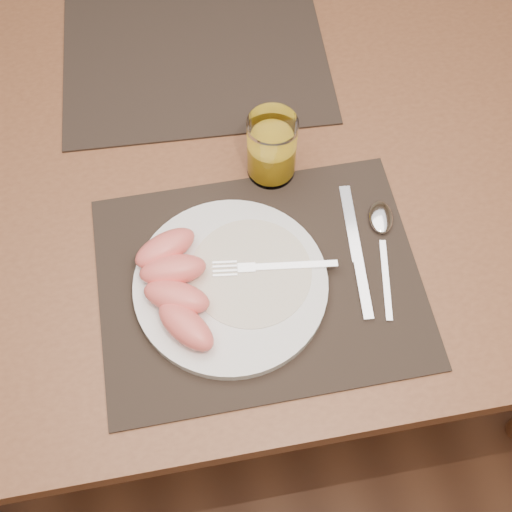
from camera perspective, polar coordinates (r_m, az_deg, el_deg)
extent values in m
plane|color=brown|center=(1.68, -1.42, -6.77)|extent=(5.00, 5.00, 0.00)
cube|color=brown|center=(1.04, -2.31, 8.02)|extent=(1.40, 0.90, 0.04)
cylinder|color=brown|center=(1.70, 17.69, 13.16)|extent=(0.06, 0.06, 0.71)
cube|color=#2E241D|center=(0.90, 0.32, -2.23)|extent=(0.45, 0.35, 0.00)
cube|color=#2E241D|center=(1.16, -5.42, 17.14)|extent=(0.47, 0.37, 0.00)
cylinder|color=white|center=(0.89, -2.26, -2.55)|extent=(0.27, 0.27, 0.02)
cylinder|color=white|center=(0.89, -0.47, -1.43)|extent=(0.17, 0.17, 0.00)
cube|color=silver|center=(0.89, 3.63, -0.85)|extent=(0.12, 0.02, 0.00)
cube|color=silver|center=(0.89, -0.86, -1.06)|extent=(0.03, 0.02, 0.00)
cube|color=silver|center=(0.89, -2.78, -1.16)|extent=(0.04, 0.03, 0.00)
cube|color=silver|center=(0.96, 8.43, 2.91)|extent=(0.03, 0.13, 0.00)
cube|color=silver|center=(0.90, 9.52, -3.00)|extent=(0.02, 0.09, 0.01)
cube|color=silver|center=(0.92, 11.46, -2.07)|extent=(0.03, 0.12, 0.00)
ellipsoid|color=silver|center=(0.96, 11.03, 3.40)|extent=(0.05, 0.06, 0.01)
cylinder|color=white|center=(0.96, 1.41, 9.61)|extent=(0.07, 0.07, 0.11)
cylinder|color=#EBAB13|center=(0.97, 1.38, 8.81)|extent=(0.06, 0.06, 0.06)
ellipsoid|color=#F47263|center=(0.84, -6.25, -6.22)|extent=(0.09, 0.10, 0.04)
ellipsoid|color=#F47263|center=(0.86, -7.08, -3.64)|extent=(0.10, 0.08, 0.04)
ellipsoid|color=#F47263|center=(0.88, -7.40, -1.24)|extent=(0.09, 0.04, 0.04)
ellipsoid|color=#F47263|center=(0.90, -8.08, 0.70)|extent=(0.10, 0.08, 0.04)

